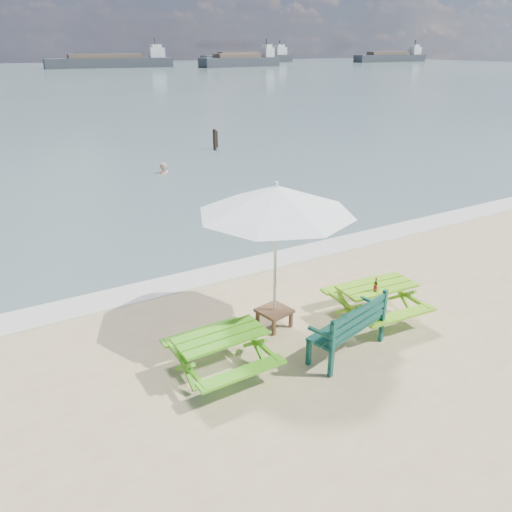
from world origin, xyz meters
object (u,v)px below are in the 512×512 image
patio_umbrella (276,200)px  park_bench (346,337)px  side_table (274,318)px  swimmer (164,184)px  picnic_table_right (375,302)px  beer_bottle (375,287)px  picnic_table_left (221,354)px

patio_umbrella → park_bench: bearing=-66.1°
park_bench → patio_umbrella: patio_umbrella is taller
side_table → patio_umbrella: (-0.00, 0.00, 2.26)m
swimmer → patio_umbrella: bearing=-101.5°
picnic_table_right → side_table: picnic_table_right is taller
beer_bottle → swimmer: beer_bottle is taller
picnic_table_left → side_table: 1.67m
park_bench → beer_bottle: beer_bottle is taller
patio_umbrella → beer_bottle: patio_umbrella is taller
picnic_table_right → side_table: bearing=158.8°
park_bench → swimmer: park_bench is taller
picnic_table_left → park_bench: park_bench is taller
picnic_table_left → swimmer: size_ratio=0.92×
picnic_table_right → park_bench: size_ratio=1.06×
picnic_table_right → park_bench: park_bench is taller
picnic_table_left → patio_umbrella: patio_umbrella is taller
patio_umbrella → beer_bottle: (1.61, -0.87, -1.66)m
picnic_table_right → beer_bottle: beer_bottle is taller
picnic_table_left → park_bench: (2.07, -0.57, -0.03)m
picnic_table_left → patio_umbrella: size_ratio=0.51×
swimmer → picnic_table_left: bearing=-106.9°
patio_umbrella → side_table: bearing=-33.7°
picnic_table_right → patio_umbrella: size_ratio=0.54×
patio_umbrella → beer_bottle: size_ratio=12.05×
patio_umbrella → swimmer: (2.54, 12.45, -2.87)m
side_table → beer_bottle: (1.61, -0.87, 0.60)m
picnic_table_left → beer_bottle: bearing=-2.2°
picnic_table_left → picnic_table_right: (3.29, 0.05, 0.01)m
picnic_table_left → park_bench: size_ratio=0.99×
picnic_table_left → picnic_table_right: size_ratio=0.93×
side_table → beer_bottle: bearing=-28.5°
patio_umbrella → swimmer: 13.03m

